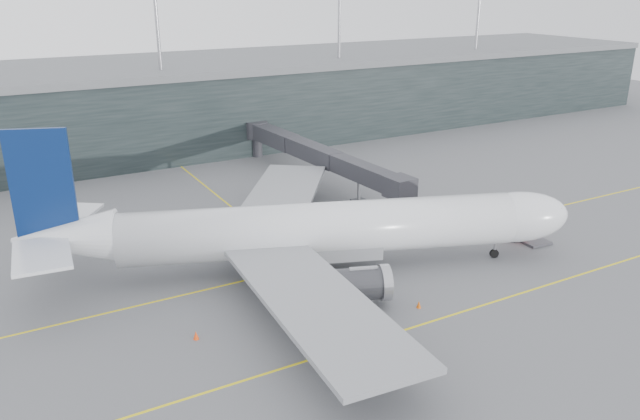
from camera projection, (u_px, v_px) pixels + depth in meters
ground at (248, 262)px, 68.80m from camera, size 320.00×320.00×0.00m
taxiline_a at (263, 276)px, 65.51m from camera, size 160.00×0.25×0.02m
taxiline_b at (341, 350)px, 52.39m from camera, size 160.00×0.25×0.02m
taxiline_lead_main at (226, 202)px, 87.48m from camera, size 0.25×60.00×0.02m
terminal at (122, 107)px, 113.75m from camera, size 240.00×36.00×29.00m
main_aircraft at (317, 230)px, 65.37m from camera, size 56.64×52.26×16.41m
jet_bridge at (309, 150)px, 96.17m from camera, size 6.01×42.50×6.22m
gse_cart at (517, 232)px, 74.61m from camera, size 2.52×1.65×1.68m
baggage_dolly at (536, 242)px, 73.65m from camera, size 3.13×2.58×0.30m
uld_a at (161, 233)px, 74.31m from camera, size 2.16×1.79×1.84m
uld_b at (202, 224)px, 76.91m from camera, size 2.61×2.41×1.91m
uld_c at (211, 227)px, 76.44m from camera, size 2.08×1.83×1.62m
cone_nose at (509, 220)px, 80.09m from camera, size 0.43×0.43×0.68m
cone_wing_stbd at (419, 304)px, 59.05m from camera, size 0.45×0.45×0.72m
cone_wing_port at (279, 219)px, 80.58m from camera, size 0.38×0.38×0.61m
cone_tail at (196, 335)px, 53.84m from camera, size 0.49×0.49×0.78m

